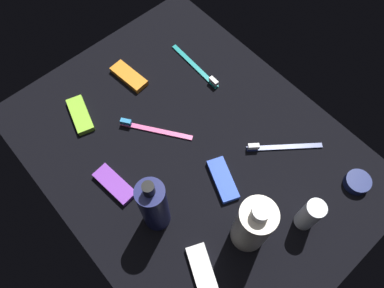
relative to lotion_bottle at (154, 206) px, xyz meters
The scene contains 13 objects.
ground_plane 20.34cm from the lotion_bottle, 65.87° to the right, with size 84.00×64.00×1.20cm, color black.
lotion_bottle is the anchor object (origin of this frame).
bodywash_bottle 19.46cm from the lotion_bottle, 142.31° to the right, with size 7.15×7.15×18.17cm.
deodorant_stick 31.61cm from the lotion_bottle, 132.79° to the right, with size 4.02×4.02×10.06cm, color silver.
toothbrush_pink 23.29cm from the lotion_bottle, 35.35° to the right, with size 15.42×11.33×2.10cm.
toothbrush_navy 33.85cm from the lotion_bottle, 100.58° to the right, with size 12.13×14.85×2.10cm.
toothbrush_teal 41.81cm from the lotion_bottle, 54.01° to the right, with size 18.03×1.77×2.10cm.
snack_bar_orange 39.11cm from the lotion_bottle, 27.87° to the right, with size 10.40×4.00×1.50cm, color orange.
snack_bar_blue 18.33cm from the lotion_bottle, 100.98° to the right, with size 10.40×4.00×1.50cm, color blue.
snack_bar_lime 33.43cm from the lotion_bottle, ahead, with size 10.40×4.00×1.50cm, color #8CD133.
snack_bar_white 16.70cm from the lotion_bottle, behind, with size 10.40×4.00×1.50cm, color white.
snack_bar_purple 14.82cm from the lotion_bottle, 11.83° to the left, with size 10.40×4.00×1.50cm, color purple.
cream_tin_left 45.73cm from the lotion_bottle, 121.50° to the right, with size 5.65×5.65×2.19cm, color navy.
Camera 1 is at (-27.77, 24.56, 77.67)cm, focal length 34.07 mm.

